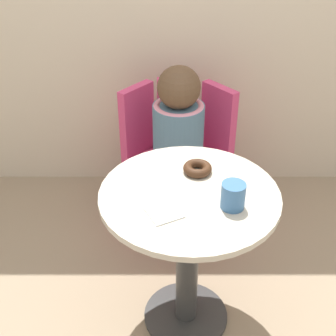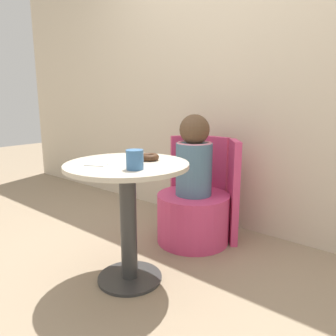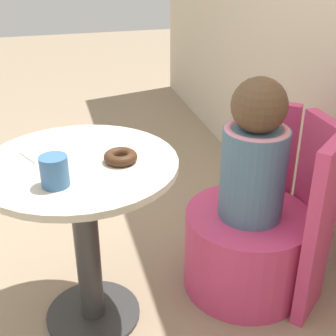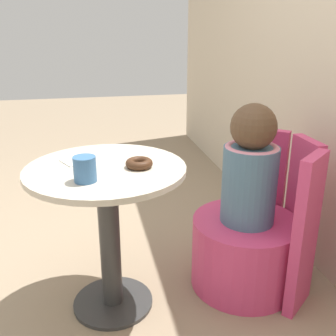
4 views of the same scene
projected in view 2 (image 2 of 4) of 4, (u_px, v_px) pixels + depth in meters
The scene contains 9 objects.
ground_plane at pixel (138, 279), 1.95m from camera, with size 12.00×12.00×0.00m, color gray.
back_wall at pixel (239, 78), 2.54m from camera, with size 6.00×0.06×2.40m.
round_table at pixel (128, 198), 1.84m from camera, with size 0.69×0.69×0.70m.
tub_chair at pixel (193, 218), 2.43m from camera, with size 0.53×0.53×0.36m.
booth_backrest at pixel (210, 186), 2.55m from camera, with size 0.63×0.23×0.76m.
child_figure at pixel (194, 158), 2.33m from camera, with size 0.26×0.26×0.58m.
donut at pixel (148, 157), 1.88m from camera, with size 0.12×0.12×0.04m.
cup at pixel (135, 160), 1.63m from camera, with size 0.09×0.09×0.10m.
paper_napkin at pixel (98, 164), 1.76m from camera, with size 0.15×0.15×0.01m.
Camera 2 is at (1.27, -1.23, 1.06)m, focal length 35.00 mm.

